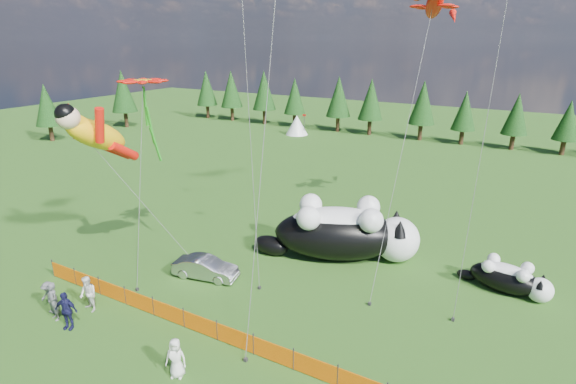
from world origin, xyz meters
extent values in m
plane|color=#163C0A|center=(0.00, 0.00, 0.00)|extent=(160.00, 160.00, 0.00)
cylinder|color=#262626|center=(-11.00, -3.00, 0.55)|extent=(0.06, 0.06, 1.10)
cylinder|color=#262626|center=(-9.00, -3.00, 0.55)|extent=(0.06, 0.06, 1.10)
cylinder|color=#262626|center=(-7.00, -3.00, 0.55)|extent=(0.06, 0.06, 1.10)
cylinder|color=#262626|center=(-5.00, -3.00, 0.55)|extent=(0.06, 0.06, 1.10)
cylinder|color=#262626|center=(-3.00, -3.00, 0.55)|extent=(0.06, 0.06, 1.10)
cylinder|color=#262626|center=(-1.00, -3.00, 0.55)|extent=(0.06, 0.06, 1.10)
cylinder|color=#262626|center=(1.00, -3.00, 0.55)|extent=(0.06, 0.06, 1.10)
cylinder|color=#262626|center=(3.00, -3.00, 0.55)|extent=(0.06, 0.06, 1.10)
cylinder|color=#262626|center=(5.00, -3.00, 0.55)|extent=(0.06, 0.06, 1.10)
cylinder|color=#262626|center=(7.00, -3.00, 0.55)|extent=(0.06, 0.06, 1.10)
cube|color=#E05D04|center=(-10.00, -3.00, 0.50)|extent=(2.00, 0.04, 0.90)
cube|color=#E05D04|center=(-8.00, -3.00, 0.50)|extent=(2.00, 0.04, 0.90)
cube|color=#E05D04|center=(-6.00, -3.00, 0.50)|extent=(2.00, 0.04, 0.90)
cube|color=#E05D04|center=(-4.00, -3.00, 0.50)|extent=(2.00, 0.04, 0.90)
cube|color=#E05D04|center=(-2.00, -3.00, 0.50)|extent=(2.00, 0.04, 0.90)
cube|color=#E05D04|center=(0.00, -3.00, 0.50)|extent=(2.00, 0.04, 0.90)
cube|color=#E05D04|center=(2.00, -3.00, 0.50)|extent=(2.00, 0.04, 0.90)
cube|color=#E05D04|center=(4.00, -3.00, 0.50)|extent=(2.00, 0.04, 0.90)
cube|color=#E05D04|center=(6.00, -3.00, 0.50)|extent=(2.00, 0.04, 0.90)
ellipsoid|color=black|center=(2.44, 7.39, 1.58)|extent=(8.70, 6.52, 3.15)
ellipsoid|color=white|center=(2.44, 7.39, 2.37)|extent=(6.51, 4.79, 1.93)
sphere|color=white|center=(5.81, 8.86, 1.40)|extent=(2.80, 2.80, 2.80)
sphere|color=#DC5576|center=(6.91, 9.33, 1.40)|extent=(0.39, 0.39, 0.39)
ellipsoid|color=black|center=(-1.42, 5.71, 0.61)|extent=(2.74, 2.10, 1.23)
cone|color=black|center=(6.15, 8.09, 2.52)|extent=(0.98, 0.98, 0.98)
cone|color=black|center=(5.48, 9.63, 2.52)|extent=(0.98, 0.98, 0.98)
sphere|color=white|center=(3.75, 9.20, 3.07)|extent=(1.47, 1.47, 1.47)
sphere|color=white|center=(4.66, 7.11, 3.07)|extent=(1.47, 1.47, 1.47)
sphere|color=white|center=(0.38, 7.74, 3.07)|extent=(1.47, 1.47, 1.47)
sphere|color=white|center=(1.28, 5.65, 3.07)|extent=(1.47, 1.47, 1.47)
ellipsoid|color=black|center=(12.11, 8.23, 0.75)|extent=(3.94, 2.26, 1.49)
ellipsoid|color=white|center=(12.11, 8.23, 1.12)|extent=(2.97, 1.64, 0.91)
sphere|color=white|center=(13.83, 7.97, 0.66)|extent=(1.32, 1.32, 1.32)
sphere|color=#DC5576|center=(14.38, 7.89, 0.66)|extent=(0.19, 0.19, 0.19)
ellipsoid|color=black|center=(10.14, 8.52, 0.29)|extent=(1.23, 0.74, 0.58)
cone|color=black|center=(13.77, 7.58, 1.19)|extent=(0.46, 0.46, 0.46)
cone|color=black|center=(13.88, 8.37, 1.19)|extent=(0.46, 0.46, 0.46)
sphere|color=white|center=(13.08, 8.63, 1.45)|extent=(0.70, 0.70, 0.70)
sphere|color=white|center=(12.93, 7.56, 1.45)|extent=(0.70, 0.70, 0.70)
sphere|color=white|center=(11.36, 8.88, 1.45)|extent=(0.70, 0.70, 0.70)
sphere|color=white|center=(11.21, 7.81, 1.45)|extent=(0.70, 0.70, 0.70)
imported|color=#ADADB2|center=(-3.16, 1.27, 0.63)|extent=(4.01, 2.07, 1.26)
imported|color=#55565A|center=(-7.05, -5.60, 0.99)|extent=(0.79, 0.59, 1.98)
imported|color=silver|center=(-6.17, -4.29, 0.96)|extent=(1.03, 0.75, 1.92)
imported|color=#16173E|center=(-5.82, -5.77, 0.98)|extent=(1.28, 0.93, 1.96)
imported|color=#55565A|center=(-7.76, -5.34, 0.86)|extent=(1.16, 0.66, 1.72)
imported|color=silver|center=(0.98, -5.67, 0.89)|extent=(1.02, 0.85, 1.78)
cylinder|color=#595959|center=(-6.26, 0.51, 4.22)|extent=(0.03, 0.03, 9.53)
cube|color=#262626|center=(-4.17, 1.83, 0.08)|extent=(0.15, 0.15, 0.16)
cylinder|color=#595959|center=(5.97, 8.09, 7.63)|extent=(0.03, 0.03, 17.88)
cube|color=#262626|center=(6.15, 3.20, 0.08)|extent=(0.15, 0.15, 0.16)
cylinder|color=#595959|center=(-5.92, -0.43, 5.62)|extent=(0.03, 0.03, 11.27)
cube|color=#262626|center=(-5.57, -1.74, 0.08)|extent=(0.15, 0.15, 0.16)
cube|color=#20911A|center=(-6.28, 0.89, 8.71)|extent=(0.19, 0.19, 4.19)
cylinder|color=#595959|center=(-0.94, 2.96, 8.70)|extent=(0.03, 0.03, 17.45)
cube|color=#262626|center=(0.25, 1.72, 0.08)|extent=(0.15, 0.15, 0.16)
cylinder|color=#595959|center=(10.24, 6.40, 11.24)|extent=(0.03, 0.03, 22.73)
cube|color=#262626|center=(10.21, 3.91, 0.08)|extent=(0.15, 0.15, 0.16)
cylinder|color=#595959|center=(2.70, -1.56, 8.53)|extent=(0.03, 0.03, 17.24)
cube|color=#262626|center=(2.94, -3.54, 0.08)|extent=(0.15, 0.15, 0.16)
camera|label=1|loc=(12.37, -16.57, 13.24)|focal=28.00mm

